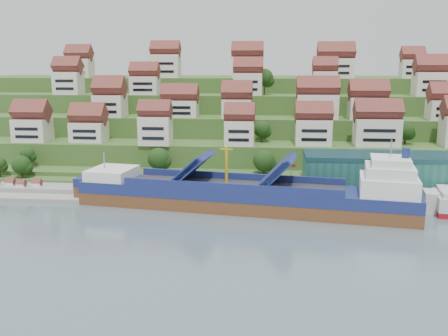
# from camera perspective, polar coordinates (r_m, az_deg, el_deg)

# --- Properties ---
(ground) EXTENTS (300.00, 300.00, 0.00)m
(ground) POSITION_cam_1_polar(r_m,az_deg,el_deg) (127.60, -0.41, -4.79)
(ground) COLOR slate
(ground) RESTS_ON ground
(quay) EXTENTS (180.00, 14.00, 2.20)m
(quay) POSITION_cam_1_polar(r_m,az_deg,el_deg) (141.35, 8.31, -2.82)
(quay) COLOR gray
(quay) RESTS_ON ground
(pebble_beach) EXTENTS (45.00, 20.00, 1.00)m
(pebble_beach) POSITION_cam_1_polar(r_m,az_deg,el_deg) (155.35, -21.75, -2.45)
(pebble_beach) COLOR gray
(pebble_beach) RESTS_ON ground
(hillside) EXTENTS (260.00, 128.00, 31.00)m
(hillside) POSITION_cam_1_polar(r_m,az_deg,el_deg) (227.08, 2.26, 5.19)
(hillside) COLOR #2D4C1E
(hillside) RESTS_ON ground
(hillside_village) EXTENTS (152.98, 63.30, 29.57)m
(hillside_village) POSITION_cam_1_polar(r_m,az_deg,el_deg) (182.62, 3.54, 7.90)
(hillside_village) COLOR silver
(hillside_village) RESTS_ON ground
(hillside_trees) EXTENTS (129.97, 62.30, 31.41)m
(hillside_trees) POSITION_cam_1_polar(r_m,az_deg,el_deg) (168.69, -0.73, 5.06)
(hillside_trees) COLOR #1D3F15
(hillside_trees) RESTS_ON ground
(warehouse) EXTENTS (60.00, 15.00, 10.00)m
(warehouse) POSITION_cam_1_polar(r_m,az_deg,el_deg) (147.11, 20.89, -0.46)
(warehouse) COLOR #215C53
(warehouse) RESTS_ON quay
(flagpole) EXTENTS (1.28, 0.16, 8.00)m
(flagpole) POSITION_cam_1_polar(r_m,az_deg,el_deg) (135.06, 7.69, -0.95)
(flagpole) COLOR gray
(flagpole) RESTS_ON quay
(beach_huts) EXTENTS (14.40, 3.70, 2.20)m
(beach_huts) POSITION_cam_1_polar(r_m,az_deg,el_deg) (154.84, -22.66, -1.96)
(beach_huts) COLOR white
(beach_huts) RESTS_ON pebble_beach
(cargo_ship) EXTENTS (86.66, 25.80, 19.09)m
(cargo_ship) POSITION_cam_1_polar(r_m,az_deg,el_deg) (126.92, 3.26, -3.23)
(cargo_ship) COLOR brown
(cargo_ship) RESTS_ON ground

